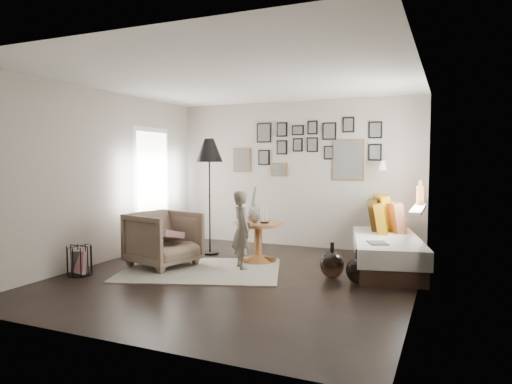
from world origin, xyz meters
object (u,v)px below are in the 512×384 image
at_px(demijohn_large, 332,264).
at_px(demijohn_small, 357,271).
at_px(daybed, 388,247).
at_px(armchair, 164,239).
at_px(floor_lamp, 209,155).
at_px(vase, 254,211).
at_px(magazine_basket, 79,261).
at_px(child, 242,230).
at_px(pedestal_table, 258,244).

height_order(demijohn_large, demijohn_small, demijohn_large).
bearing_deg(daybed, armchair, -171.52).
bearing_deg(floor_lamp, vase, -13.11).
height_order(magazine_basket, child, child).
xyz_separation_m(armchair, floor_lamp, (0.19, 1.04, 1.24)).
bearing_deg(armchair, demijohn_small, -72.24).
bearing_deg(demijohn_large, armchair, -173.08).
bearing_deg(pedestal_table, vase, 165.96).
bearing_deg(floor_lamp, daybed, 2.67).
bearing_deg(vase, daybed, 9.83).
bearing_deg(daybed, child, -168.09).
distance_m(vase, daybed, 2.03).
distance_m(magazine_basket, child, 2.24).
bearing_deg(vase, floor_lamp, 166.89).
bearing_deg(demijohn_small, armchair, -176.40).
xyz_separation_m(vase, magazine_basket, (-1.82, -1.72, -0.57)).
height_order(demijohn_small, child, child).
bearing_deg(daybed, demijohn_large, -136.89).
xyz_separation_m(pedestal_table, floor_lamp, (-0.96, 0.23, 1.36)).
height_order(daybed, magazine_basket, daybed).
bearing_deg(pedestal_table, child, -93.79).
relative_size(floor_lamp, demijohn_large, 4.01).
height_order(pedestal_table, child, child).
bearing_deg(child, pedestal_table, -45.19).
height_order(vase, daybed, vase).
bearing_deg(daybed, pedestal_table, 178.17).
height_order(pedestal_table, vase, vase).
relative_size(armchair, demijohn_small, 2.04).
distance_m(vase, armchair, 1.41).
relative_size(pedestal_table, magazine_basket, 1.93).
relative_size(daybed, demijohn_small, 5.07).
bearing_deg(vase, demijohn_large, -21.61).
xyz_separation_m(vase, demijohn_large, (1.36, -0.54, -0.59)).
xyz_separation_m(daybed, child, (-1.90, -0.87, 0.25)).
bearing_deg(daybed, floor_lamp, 170.01).
xyz_separation_m(demijohn_large, child, (-1.31, 0.00, 0.38)).
xyz_separation_m(daybed, demijohn_small, (-0.24, -0.99, -0.14)).
height_order(vase, child, vase).
height_order(floor_lamp, demijohn_large, floor_lamp).
distance_m(daybed, demijohn_large, 1.06).
relative_size(daybed, child, 1.95).
bearing_deg(vase, pedestal_table, -14.04).
bearing_deg(daybed, magazine_basket, -163.99).
xyz_separation_m(pedestal_table, armchair, (-1.15, -0.81, 0.12)).
bearing_deg(magazine_basket, demijohn_large, 20.49).
distance_m(floor_lamp, demijohn_small, 3.10).
bearing_deg(magazine_basket, vase, 43.47).
height_order(vase, magazine_basket, vase).
relative_size(daybed, demijohn_large, 4.61).
bearing_deg(magazine_basket, child, 32.56).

